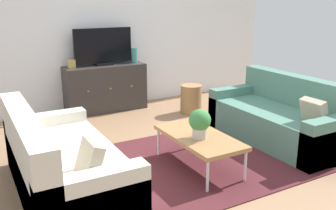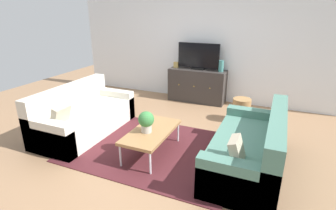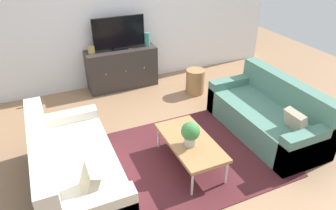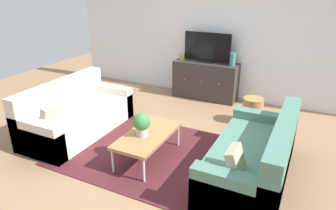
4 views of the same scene
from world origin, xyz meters
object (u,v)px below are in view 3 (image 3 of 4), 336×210
tv_console (122,68)px  wicker_basket (195,81)px  mantel_clock (91,50)px  couch_left_side (70,170)px  glass_vase (147,39)px  flat_screen_tv (119,33)px  coffee_table (190,142)px  potted_plant (191,133)px  couch_right_side (270,116)px

tv_console → wicker_basket: (1.14, -0.81, -0.15)m
mantel_clock → couch_left_side: bearing=-108.9°
glass_vase → flat_screen_tv: bearing=177.8°
wicker_basket → coffee_table: bearing=-120.4°
glass_vase → mantel_clock: (-1.05, 0.00, -0.06)m
mantel_clock → wicker_basket: (1.66, -0.81, -0.59)m
couch_left_side → coffee_table: 1.46m
wicker_basket → flat_screen_tv: bearing=144.0°
tv_console → flat_screen_tv: (0.00, 0.02, 0.67)m
flat_screen_tv → mantel_clock: bearing=-177.8°
potted_plant → flat_screen_tv: size_ratio=0.33×
couch_left_side → glass_vase: 3.08m
potted_plant → tv_console: tv_console is taller
couch_right_side → mantel_clock: mantel_clock is taller
couch_right_side → potted_plant: couch_right_side is taller
couch_left_side → tv_console: size_ratio=1.41×
couch_left_side → mantel_clock: (0.81, 2.37, 0.54)m
couch_right_side → tv_console: bearing=122.8°
mantel_clock → wicker_basket: bearing=-25.8°
potted_plant → glass_vase: (0.46, 2.63, 0.32)m
flat_screen_tv → mantel_clock: (-0.53, -0.02, -0.23)m
potted_plant → flat_screen_tv: 2.69m
potted_plant → couch_right_side: bearing=9.8°
tv_console → wicker_basket: tv_console is taller
tv_console → mantel_clock: size_ratio=9.94×
couch_right_side → potted_plant: bearing=-170.2°
potted_plant → glass_vase: glass_vase is taller
couch_right_side → mantel_clock: (-2.06, 2.37, 0.54)m
couch_left_side → couch_right_side: 2.87m
glass_vase → tv_console: bearing=-180.0°
couch_left_side → coffee_table: (1.45, -0.18, 0.07)m
potted_plant → wicker_basket: (1.07, 1.82, -0.32)m
couch_left_side → mantel_clock: size_ratio=14.02×
tv_console → flat_screen_tv: flat_screen_tv is taller
glass_vase → mantel_clock: size_ratio=1.88×
flat_screen_tv → mantel_clock: 0.57m
couch_left_side → tv_console: couch_left_side is taller
couch_left_side → potted_plant: bearing=-10.1°
tv_console → couch_left_side: bearing=-119.4°
couch_left_side → coffee_table: size_ratio=1.71×
tv_console → glass_vase: glass_vase is taller
wicker_basket → mantel_clock: bearing=154.2°
potted_plant → mantel_clock: size_ratio=2.39×
couch_right_side → wicker_basket: bearing=104.1°
coffee_table → potted_plant: 0.22m
glass_vase → mantel_clock: glass_vase is taller
tv_console → glass_vase: (0.53, 0.00, 0.50)m
flat_screen_tv → couch_left_side: bearing=-119.2°
coffee_table → tv_console: size_ratio=0.83×
coffee_table → tv_console: tv_console is taller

